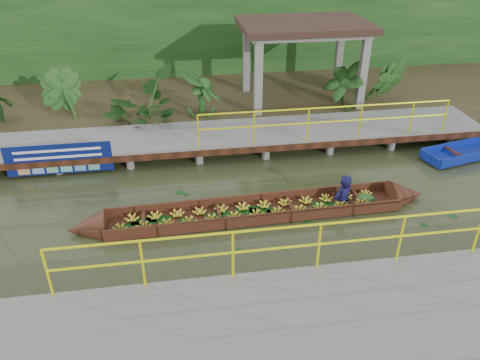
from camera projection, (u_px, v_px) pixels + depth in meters
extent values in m
plane|color=#2D341A|center=(248.00, 210.00, 11.68)|extent=(80.00, 80.00, 0.00)
cube|color=#362E1B|center=(215.00, 98.00, 17.97)|extent=(30.00, 8.00, 0.45)
cube|color=slate|center=(229.00, 134.00, 14.41)|extent=(16.00, 2.00, 0.15)
cube|color=black|center=(234.00, 151.00, 13.60)|extent=(16.00, 0.12, 0.18)
cylinder|color=yellow|center=(328.00, 108.00, 13.42)|extent=(7.50, 0.05, 0.05)
cylinder|color=yellow|center=(326.00, 122.00, 13.65)|extent=(7.50, 0.05, 0.05)
cylinder|color=yellow|center=(326.00, 124.00, 13.68)|extent=(0.05, 0.05, 1.00)
cylinder|color=slate|center=(21.00, 169.00, 13.08)|extent=(0.24, 0.24, 0.55)
cylinder|color=slate|center=(34.00, 144.00, 14.45)|extent=(0.24, 0.24, 0.55)
cylinder|color=slate|center=(94.00, 164.00, 13.34)|extent=(0.24, 0.24, 0.55)
cylinder|color=slate|center=(100.00, 140.00, 14.71)|extent=(0.24, 0.24, 0.55)
cylinder|color=slate|center=(165.00, 159.00, 13.61)|extent=(0.24, 0.24, 0.55)
cylinder|color=slate|center=(164.00, 136.00, 14.97)|extent=(0.24, 0.24, 0.55)
cylinder|color=slate|center=(233.00, 154.00, 13.87)|extent=(0.24, 0.24, 0.55)
cylinder|color=slate|center=(226.00, 132.00, 15.24)|extent=(0.24, 0.24, 0.55)
cylinder|color=slate|center=(298.00, 149.00, 14.14)|extent=(0.24, 0.24, 0.55)
cylinder|color=slate|center=(286.00, 128.00, 15.50)|extent=(0.24, 0.24, 0.55)
cylinder|color=slate|center=(361.00, 145.00, 14.40)|extent=(0.24, 0.24, 0.55)
cylinder|color=slate|center=(343.00, 124.00, 15.77)|extent=(0.24, 0.24, 0.55)
cylinder|color=slate|center=(422.00, 141.00, 14.66)|extent=(0.24, 0.24, 0.55)
cylinder|color=slate|center=(399.00, 121.00, 16.03)|extent=(0.24, 0.24, 0.55)
cylinder|color=slate|center=(233.00, 154.00, 13.87)|extent=(0.24, 0.24, 0.55)
cube|color=slate|center=(346.00, 325.00, 8.07)|extent=(18.00, 2.40, 0.70)
cylinder|color=yellow|center=(332.00, 223.00, 8.38)|extent=(10.00, 0.05, 0.05)
cylinder|color=yellow|center=(330.00, 243.00, 8.60)|extent=(10.00, 0.05, 0.05)
cylinder|color=yellow|center=(329.00, 245.00, 8.63)|extent=(0.05, 0.05, 1.00)
cube|color=slate|center=(258.00, 81.00, 15.38)|extent=(0.25, 0.25, 2.80)
cube|color=slate|center=(362.00, 76.00, 15.86)|extent=(0.25, 0.25, 2.80)
cube|color=slate|center=(246.00, 61.00, 17.43)|extent=(0.25, 0.25, 2.80)
cube|color=slate|center=(339.00, 57.00, 17.91)|extent=(0.25, 0.25, 2.80)
cube|color=slate|center=(304.00, 31.00, 15.99)|extent=(4.00, 2.60, 0.12)
cube|color=#37221B|center=(305.00, 25.00, 15.89)|extent=(4.40, 3.00, 0.20)
cube|color=#143C13|center=(208.00, 35.00, 19.21)|extent=(30.00, 0.80, 4.00)
cube|color=#36160E|center=(255.00, 214.00, 11.46)|extent=(7.18, 1.10, 0.05)
cube|color=#36160E|center=(251.00, 200.00, 11.78)|extent=(7.16, 0.26, 0.30)
cube|color=#36160E|center=(259.00, 220.00, 11.02)|extent=(7.16, 0.26, 0.30)
cone|color=#36160E|center=(87.00, 229.00, 10.80)|extent=(0.92, 0.88, 0.86)
cone|color=#36160E|center=(406.00, 195.00, 12.05)|extent=(0.92, 0.88, 0.86)
ellipsoid|color=#143C13|center=(365.00, 199.00, 11.86)|extent=(0.51, 0.41, 0.23)
imported|color=#10103C|center=(345.00, 176.00, 11.39)|extent=(0.70, 0.61, 1.62)
cube|color=#0D2194|center=(465.00, 154.00, 14.14)|extent=(2.86, 1.43, 0.09)
cube|color=#0D2194|center=(456.00, 145.00, 14.42)|extent=(2.69, 0.68, 0.27)
cube|color=#0D2194|center=(477.00, 157.00, 13.76)|extent=(2.69, 0.68, 0.27)
cube|color=#0D2194|center=(430.00, 159.00, 13.64)|extent=(0.24, 0.81, 0.27)
cube|color=black|center=(455.00, 152.00, 13.92)|extent=(0.28, 0.82, 0.05)
cube|color=#0B165A|center=(59.00, 159.00, 12.88)|extent=(2.86, 0.03, 0.90)
cube|color=white|center=(57.00, 151.00, 12.72)|extent=(2.33, 0.01, 0.07)
cube|color=white|center=(58.00, 157.00, 12.82)|extent=(2.33, 0.01, 0.07)
imported|color=#143C13|center=(61.00, 104.00, 14.96)|extent=(1.06, 1.06, 1.32)
imported|color=#143C13|center=(140.00, 100.00, 15.29)|extent=(1.06, 1.06, 1.32)
imported|color=#143C13|center=(201.00, 96.00, 15.55)|extent=(1.06, 1.06, 1.32)
imported|color=#143C13|center=(345.00, 89.00, 16.21)|extent=(1.06, 1.06, 1.32)
imported|color=#143C13|center=(386.00, 86.00, 16.41)|extent=(1.06, 1.06, 1.32)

